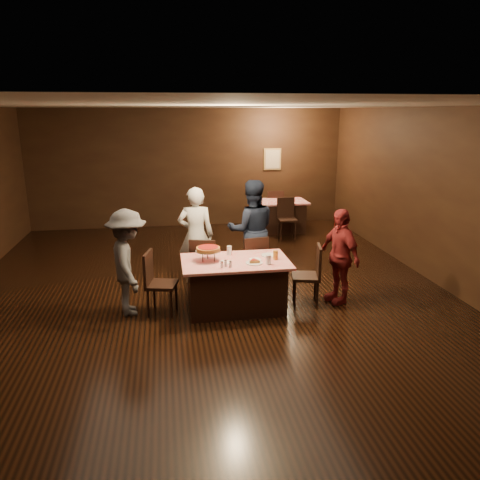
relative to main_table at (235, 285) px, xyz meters
name	(u,v)px	position (x,y,z in m)	size (l,w,h in m)	color
room	(205,165)	(-0.37, 0.56, 1.75)	(10.00, 10.04, 3.02)	black
main_table	(235,285)	(0.00, 0.00, 0.00)	(1.60, 1.00, 0.77)	red
back_table	(280,216)	(1.82, 4.56, 0.00)	(1.30, 0.90, 0.77)	red
chair_far_left	(205,265)	(-0.40, 0.75, 0.09)	(0.42, 0.42, 0.95)	black
chair_far_right	(252,262)	(0.40, 0.75, 0.09)	(0.42, 0.42, 0.95)	black
chair_end_left	(162,283)	(-1.10, 0.00, 0.09)	(0.42, 0.42, 0.95)	black
chair_end_right	(306,275)	(1.10, 0.00, 0.09)	(0.42, 0.42, 0.95)	black
chair_back_near	(287,219)	(1.82, 3.86, 0.09)	(0.42, 0.42, 0.95)	black
chair_back_far	(274,208)	(1.82, 5.16, 0.09)	(0.42, 0.42, 0.95)	black
diner_white_jacket	(196,235)	(-0.50, 1.26, 0.46)	(0.62, 0.41, 1.69)	silver
diner_navy_hoodie	(252,230)	(0.49, 1.31, 0.51)	(0.87, 0.68, 1.78)	#171F33
diner_grey_knit	(128,263)	(-1.57, 0.09, 0.40)	(1.02, 0.59, 1.58)	#4C4D50
diner_red_shirt	(339,256)	(1.64, 0.03, 0.37)	(0.88, 0.37, 1.50)	maroon
pizza_stand	(208,249)	(-0.40, 0.05, 0.57)	(0.38, 0.38, 0.22)	black
plate_with_slice	(254,262)	(0.25, -0.18, 0.41)	(0.25, 0.25, 0.06)	white
plate_empty	(269,255)	(0.55, 0.15, 0.39)	(0.25, 0.25, 0.01)	white
glass_front_right	(269,260)	(0.45, -0.25, 0.46)	(0.08, 0.08, 0.14)	silver
glass_amber	(275,255)	(0.60, -0.05, 0.46)	(0.08, 0.08, 0.14)	#BF7F26
glass_back	(229,250)	(-0.05, 0.30, 0.46)	(0.08, 0.08, 0.14)	silver
condiments	(226,264)	(-0.18, -0.28, 0.43)	(0.17, 0.10, 0.09)	silver
napkin_center	(255,259)	(0.30, 0.00, 0.39)	(0.16, 0.16, 0.01)	white
napkin_left	(226,262)	(-0.15, -0.05, 0.39)	(0.16, 0.16, 0.01)	white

